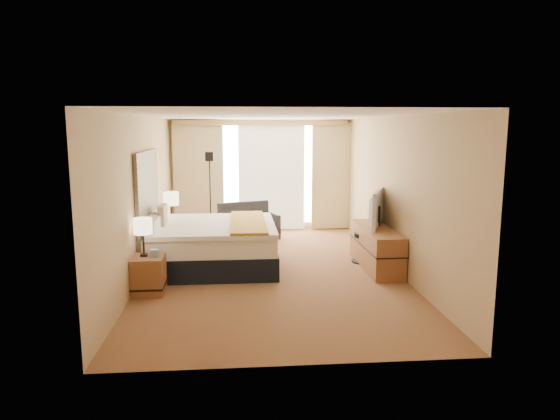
{
  "coord_description": "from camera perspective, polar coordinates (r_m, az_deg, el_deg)",
  "views": [
    {
      "loc": [
        -0.55,
        -8.25,
        2.41
      ],
      "look_at": [
        0.19,
        0.4,
        0.97
      ],
      "focal_mm": 32.0,
      "sensor_mm": 36.0,
      "label": 1
    }
  ],
  "objects": [
    {
      "name": "ceiling",
      "position": [
        8.27,
        -1.09,
        10.72
      ],
      "size": [
        4.2,
        7.0,
        0.02
      ],
      "primitive_type": "cube",
      "color": "white",
      "rests_on": "wall_back"
    },
    {
      "name": "wall_right",
      "position": [
        8.73,
        12.83,
        1.86
      ],
      "size": [
        0.02,
        7.0,
        2.6
      ],
      "primitive_type": "cube",
      "color": "tan",
      "rests_on": "ground"
    },
    {
      "name": "wall_back",
      "position": [
        11.81,
        -2.21,
        4.0
      ],
      "size": [
        4.2,
        0.02,
        2.6
      ],
      "primitive_type": "cube",
      "color": "tan",
      "rests_on": "ground"
    },
    {
      "name": "desk_chair",
      "position": [
        9.14,
        10.19,
        -3.02
      ],
      "size": [
        0.51,
        0.51,
        1.05
      ],
      "rotation": [
        0.0,
        0.0,
        -0.14
      ],
      "color": "black",
      "rests_on": "floor"
    },
    {
      "name": "wall_left",
      "position": [
        8.46,
        -15.4,
        1.53
      ],
      "size": [
        0.02,
        7.0,
        2.6
      ],
      "primitive_type": "cube",
      "color": "tan",
      "rests_on": "ground"
    },
    {
      "name": "television",
      "position": [
        8.86,
        10.43,
        0.22
      ],
      "size": [
        0.57,
        1.08,
        0.64
      ],
      "primitive_type": "imported",
      "rotation": [
        0.0,
        0.0,
        1.17
      ],
      "color": "black",
      "rests_on": "media_dresser"
    },
    {
      "name": "nightstand_left",
      "position": [
        7.62,
        -14.77,
        -7.18
      ],
      "size": [
        0.45,
        0.52,
        0.55
      ],
      "primitive_type": "cube",
      "color": "#975F37",
      "rests_on": "floor"
    },
    {
      "name": "bed",
      "position": [
        8.8,
        -8.11,
        -3.87
      ],
      "size": [
        2.27,
        2.08,
        1.1
      ],
      "color": "black",
      "rests_on": "floor"
    },
    {
      "name": "floor",
      "position": [
        8.61,
        -1.03,
        -6.86
      ],
      "size": [
        4.2,
        7.0,
        0.02
      ],
      "primitive_type": "cube",
      "color": "#57181B",
      "rests_on": "ground"
    },
    {
      "name": "loveseat",
      "position": [
        10.95,
        -3.72,
        -1.94
      ],
      "size": [
        1.42,
        1.08,
        0.79
      ],
      "rotation": [
        0.0,
        0.0,
        0.36
      ],
      "color": "#581919",
      "rests_on": "floor"
    },
    {
      "name": "tissue_box",
      "position": [
        7.52,
        -14.17,
        -4.79
      ],
      "size": [
        0.13,
        0.13,
        0.11
      ],
      "primitive_type": "cube",
      "rotation": [
        0.0,
        0.0,
        0.13
      ],
      "color": "#7FA8C4",
      "rests_on": "nightstand_left"
    },
    {
      "name": "headboard",
      "position": [
        8.66,
        -14.89,
        1.58
      ],
      "size": [
        0.06,
        1.85,
        1.5
      ],
      "primitive_type": "cube",
      "color": "black",
      "rests_on": "wall_left"
    },
    {
      "name": "lamp_right",
      "position": [
        9.92,
        -12.35,
        1.21
      ],
      "size": [
        0.3,
        0.3,
        0.63
      ],
      "color": "black",
      "rests_on": "nightstand_right"
    },
    {
      "name": "floor_lamp",
      "position": [
        10.98,
        -8.01,
        3.7
      ],
      "size": [
        0.24,
        0.24,
        1.89
      ],
      "color": "black",
      "rests_on": "floor"
    },
    {
      "name": "wall_front",
      "position": [
        4.91,
        1.7,
        -3.66
      ],
      "size": [
        4.2,
        0.02,
        2.6
      ],
      "primitive_type": "cube",
      "color": "tan",
      "rests_on": "ground"
    },
    {
      "name": "curtains",
      "position": [
        11.69,
        -2.2,
        4.47
      ],
      "size": [
        4.12,
        0.19,
        2.56
      ],
      "color": "beige",
      "rests_on": "floor"
    },
    {
      "name": "window",
      "position": [
        11.8,
        -0.98,
        4.09
      ],
      "size": [
        2.3,
        0.02,
        2.3
      ],
      "primitive_type": "cube",
      "color": "white",
      "rests_on": "wall_back"
    },
    {
      "name": "media_dresser",
      "position": [
        8.83,
        10.93,
        -4.27
      ],
      "size": [
        0.5,
        1.8,
        0.7
      ],
      "primitive_type": "cube",
      "color": "#975F37",
      "rests_on": "floor"
    },
    {
      "name": "nightstand_right",
      "position": [
        10.02,
        -12.36,
        -3.13
      ],
      "size": [
        0.45,
        0.52,
        0.55
      ],
      "primitive_type": "cube",
      "color": "#975F37",
      "rests_on": "floor"
    },
    {
      "name": "telephone",
      "position": [
        9.98,
        -11.69,
        -1.32
      ],
      "size": [
        0.2,
        0.16,
        0.08
      ],
      "primitive_type": "cube",
      "rotation": [
        0.0,
        0.0,
        -0.06
      ],
      "color": "black",
      "rests_on": "nightstand_right"
    },
    {
      "name": "lamp_left",
      "position": [
        7.49,
        -15.41,
        -1.88
      ],
      "size": [
        0.27,
        0.27,
        0.57
      ],
      "color": "black",
      "rests_on": "nightstand_left"
    }
  ]
}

